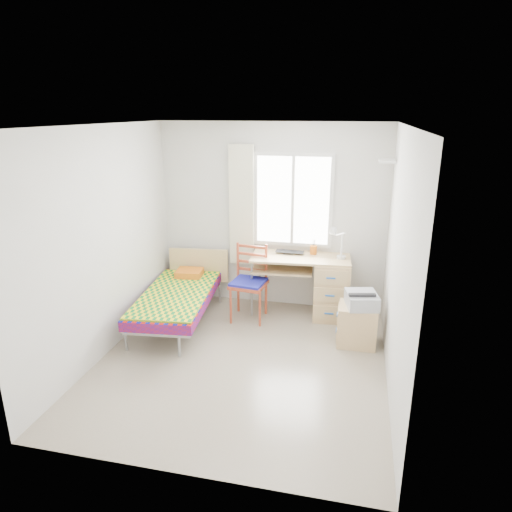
{
  "coord_description": "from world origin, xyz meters",
  "views": [
    {
      "loc": [
        1.17,
        -4.45,
        2.74
      ],
      "look_at": [
        0.04,
        0.55,
        1.1
      ],
      "focal_mm": 32.0,
      "sensor_mm": 36.0,
      "label": 1
    }
  ],
  "objects_px": {
    "chair": "(250,278)",
    "cabinet": "(357,325)",
    "printer": "(362,299)",
    "bed": "(179,295)",
    "desk": "(326,285)"
  },
  "relations": [
    {
      "from": "desk",
      "to": "printer",
      "type": "height_order",
      "value": "desk"
    },
    {
      "from": "bed",
      "to": "desk",
      "type": "bearing_deg",
      "value": 12.85
    },
    {
      "from": "bed",
      "to": "printer",
      "type": "relative_size",
      "value": 4.04
    },
    {
      "from": "bed",
      "to": "desk",
      "type": "height_order",
      "value": "desk"
    },
    {
      "from": "printer",
      "to": "desk",
      "type": "bearing_deg",
      "value": 109.87
    },
    {
      "from": "chair",
      "to": "cabinet",
      "type": "relative_size",
      "value": 2.05
    },
    {
      "from": "chair",
      "to": "cabinet",
      "type": "xyz_separation_m",
      "value": [
        1.44,
        -0.45,
        -0.32
      ]
    },
    {
      "from": "desk",
      "to": "cabinet",
      "type": "height_order",
      "value": "desk"
    },
    {
      "from": "bed",
      "to": "cabinet",
      "type": "bearing_deg",
      "value": -8.2
    },
    {
      "from": "chair",
      "to": "printer",
      "type": "distance_m",
      "value": 1.55
    },
    {
      "from": "desk",
      "to": "chair",
      "type": "distance_m",
      "value": 1.06
    },
    {
      "from": "bed",
      "to": "desk",
      "type": "distance_m",
      "value": 2.0
    },
    {
      "from": "cabinet",
      "to": "desk",
      "type": "bearing_deg",
      "value": 120.2
    },
    {
      "from": "cabinet",
      "to": "printer",
      "type": "distance_m",
      "value": 0.34
    },
    {
      "from": "chair",
      "to": "cabinet",
      "type": "distance_m",
      "value": 1.54
    }
  ]
}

